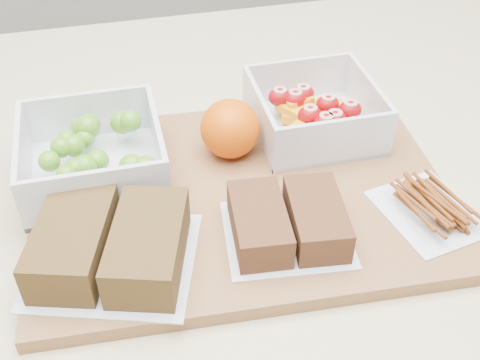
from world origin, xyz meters
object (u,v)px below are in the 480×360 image
at_px(cutting_board, 241,196).
at_px(sandwich_bag_center, 288,222).
at_px(sandwich_bag_left, 111,245).
at_px(orange, 230,129).
at_px(pretzel_bag, 430,205).
at_px(fruit_container, 314,114).
at_px(grape_container, 95,155).

bearing_deg(cutting_board, sandwich_bag_center, -66.23).
bearing_deg(sandwich_bag_left, orange, 43.57).
distance_m(sandwich_bag_center, pretzel_bag, 0.14).
bearing_deg(sandwich_bag_left, fruit_container, 32.06).
bearing_deg(pretzel_bag, orange, 139.95).
distance_m(fruit_container, sandwich_bag_center, 0.17).
distance_m(grape_container, pretzel_bag, 0.34).
relative_size(cutting_board, sandwich_bag_center, 3.30).
height_order(cutting_board, orange, orange).
bearing_deg(sandwich_bag_left, pretzel_bag, -1.71).
bearing_deg(orange, grape_container, -178.97).
xyz_separation_m(grape_container, sandwich_bag_left, (0.01, -0.13, -0.00)).
distance_m(sandwich_bag_left, sandwich_bag_center, 0.16).
bearing_deg(fruit_container, cutting_board, -142.14).
bearing_deg(sandwich_bag_center, cutting_board, 110.36).
bearing_deg(pretzel_bag, fruit_container, 112.28).
bearing_deg(grape_container, sandwich_bag_left, -87.37).
xyz_separation_m(cutting_board, orange, (0.00, 0.06, 0.04)).
height_order(grape_container, fruit_container, grape_container).
bearing_deg(grape_container, cutting_board, -23.37).
height_order(fruit_container, sandwich_bag_center, fruit_container).
xyz_separation_m(fruit_container, sandwich_bag_center, (-0.08, -0.16, -0.00)).
height_order(fruit_container, sandwich_bag_left, fruit_container).
xyz_separation_m(sandwich_bag_center, pretzel_bag, (0.14, -0.00, -0.01)).
bearing_deg(sandwich_bag_left, cutting_board, 26.92).
relative_size(grape_container, orange, 2.20).
relative_size(cutting_board, orange, 6.51).
xyz_separation_m(grape_container, fruit_container, (0.25, 0.02, -0.00)).
bearing_deg(grape_container, pretzel_bag, -23.91).
relative_size(sandwich_bag_left, sandwich_bag_center, 1.39).
xyz_separation_m(cutting_board, sandwich_bag_center, (0.03, -0.07, 0.03)).
relative_size(sandwich_bag_center, pretzel_bag, 1.10).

